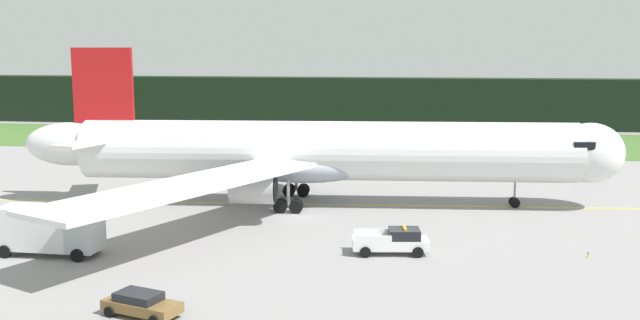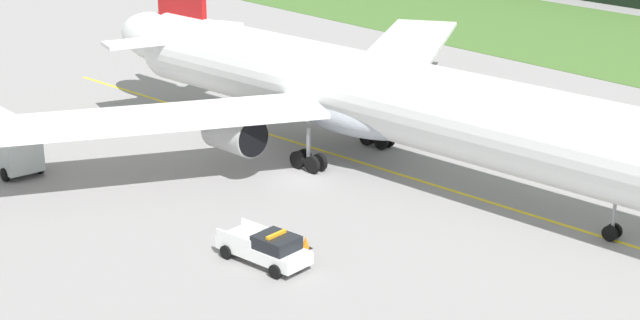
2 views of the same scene
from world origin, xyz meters
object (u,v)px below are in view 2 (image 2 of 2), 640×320
object	(u,v)px
ops_pickup_truck	(266,248)
airliner	(372,96)
apron_cone	(306,243)
catering_truck	(3,141)

from	to	relation	value
ops_pickup_truck	airliner	bearing A→B (deg)	117.56
airliner	apron_cone	bearing A→B (deg)	-57.72
catering_truck	airliner	bearing A→B (deg)	49.95
airliner	catering_truck	size ratio (longest dim) A/B	7.78
catering_truck	ops_pickup_truck	bearing A→B (deg)	10.12
ops_pickup_truck	apron_cone	size ratio (longest dim) A/B	7.72
ops_pickup_truck	apron_cone	bearing A→B (deg)	92.57
catering_truck	apron_cone	distance (m)	24.65
catering_truck	apron_cone	xyz separation A→B (m)	(23.59, 7.00, -1.45)
airliner	catering_truck	distance (m)	25.05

